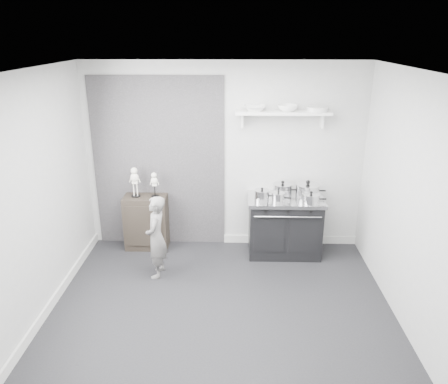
{
  "coord_description": "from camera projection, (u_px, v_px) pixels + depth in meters",
  "views": [
    {
      "loc": [
        0.15,
        -4.27,
        3.04
      ],
      "look_at": [
        0.02,
        0.95,
        1.13
      ],
      "focal_mm": 35.0,
      "sensor_mm": 36.0,
      "label": 1
    }
  ],
  "objects": [
    {
      "name": "pot_back_right",
      "position": [
        308.0,
        190.0,
        6.17
      ],
      "size": [
        0.43,
        0.34,
        0.24
      ],
      "color": "silver",
      "rests_on": "stove"
    },
    {
      "name": "wall_shelf",
      "position": [
        283.0,
        113.0,
        5.92
      ],
      "size": [
        1.3,
        0.26,
        0.24
      ],
      "color": "white",
      "rests_on": "room_shell"
    },
    {
      "name": "pot_back_left",
      "position": [
        282.0,
        189.0,
        6.23
      ],
      "size": [
        0.36,
        0.28,
        0.21
      ],
      "color": "silver",
      "rests_on": "stove"
    },
    {
      "name": "plate_stack",
      "position": [
        317.0,
        109.0,
        5.88
      ],
      "size": [
        0.28,
        0.28,
        0.06
      ],
      "primitive_type": "cylinder",
      "color": "silver",
      "rests_on": "wall_shelf"
    },
    {
      "name": "bowl_small",
      "position": [
        288.0,
        108.0,
        5.89
      ],
      "size": [
        0.27,
        0.27,
        0.08
      ],
      "primitive_type": "imported",
      "color": "white",
      "rests_on": "wall_shelf"
    },
    {
      "name": "pot_front_left",
      "position": [
        262.0,
        195.0,
        6.01
      ],
      "size": [
        0.3,
        0.21,
        0.19
      ],
      "color": "silver",
      "rests_on": "stove"
    },
    {
      "name": "stove",
      "position": [
        284.0,
        225.0,
        6.28
      ],
      "size": [
        1.07,
        0.67,
        0.86
      ],
      "color": "black",
      "rests_on": "ground"
    },
    {
      "name": "ground",
      "position": [
        220.0,
        311.0,
        5.06
      ],
      "size": [
        4.0,
        4.0,
        0.0
      ],
      "primitive_type": "plane",
      "color": "black",
      "rests_on": "ground"
    },
    {
      "name": "pot_front_right",
      "position": [
        311.0,
        198.0,
        5.92
      ],
      "size": [
        0.33,
        0.24,
        0.18
      ],
      "color": "silver",
      "rests_on": "stove"
    },
    {
      "name": "bowl_large",
      "position": [
        255.0,
        108.0,
        5.9
      ],
      "size": [
        0.3,
        0.3,
        0.07
      ],
      "primitive_type": "imported",
      "color": "white",
      "rests_on": "wall_shelf"
    },
    {
      "name": "skeleton_torso",
      "position": [
        154.0,
        183.0,
        6.25
      ],
      "size": [
        0.12,
        0.08,
        0.42
      ],
      "primitive_type": null,
      "color": "white",
      "rests_on": "side_cabinet"
    },
    {
      "name": "child",
      "position": [
        156.0,
        237.0,
        5.64
      ],
      "size": [
        0.28,
        0.42,
        1.11
      ],
      "primitive_type": "imported",
      "rotation": [
        0.0,
        0.0,
        -1.62
      ],
      "color": "slate",
      "rests_on": "ground"
    },
    {
      "name": "room_shell",
      "position": [
        212.0,
        173.0,
        4.64
      ],
      "size": [
        4.02,
        3.62,
        2.71
      ],
      "color": "silver",
      "rests_on": "ground"
    },
    {
      "name": "skeleton_full",
      "position": [
        135.0,
        180.0,
        6.24
      ],
      "size": [
        0.14,
        0.09,
        0.5
      ],
      "primitive_type": null,
      "color": "white",
      "rests_on": "side_cabinet"
    },
    {
      "name": "side_cabinet",
      "position": [
        147.0,
        222.0,
        6.46
      ],
      "size": [
        0.62,
        0.36,
        0.81
      ],
      "primitive_type": "cube",
      "color": "black",
      "rests_on": "ground"
    },
    {
      "name": "pot_front_center",
      "position": [
        278.0,
        197.0,
        5.96
      ],
      "size": [
        0.27,
        0.18,
        0.17
      ],
      "color": "silver",
      "rests_on": "stove"
    }
  ]
}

